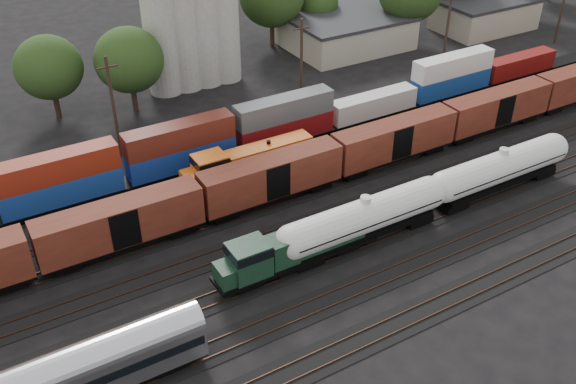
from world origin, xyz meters
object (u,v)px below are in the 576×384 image
orange_locomotive (246,162)px  green_locomotive (288,250)px  grain_silo (189,5)px  tank_car_a (364,218)px

orange_locomotive → green_locomotive: bearing=-103.5°
grain_silo → tank_car_a: bearing=-91.4°
tank_car_a → green_locomotive: bearing=-180.0°
tank_car_a → orange_locomotive: size_ratio=1.13×
tank_car_a → grain_silo: grain_silo is taller
green_locomotive → orange_locomotive: 15.42m
green_locomotive → tank_car_a: size_ratio=0.84×
tank_car_a → orange_locomotive: 15.64m
orange_locomotive → grain_silo: size_ratio=0.56×
green_locomotive → grain_silo: 42.90m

